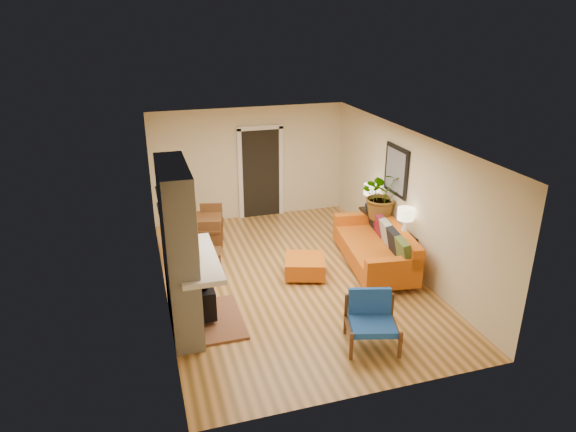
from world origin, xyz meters
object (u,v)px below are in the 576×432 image
Objects in this scene: sofa at (378,246)px; dining_table at (206,228)px; lamp_near at (405,219)px; console_table at (386,229)px; blue_chair at (371,317)px; lamp_far at (371,194)px; houseplant at (383,195)px; ottoman at (305,266)px.

dining_table is at bearing 158.02° from sofa.
dining_table is 3.49× the size of lamp_near.
console_table is (0.33, 0.37, 0.17)m from sofa.
blue_chair reaches higher than console_table.
console_table is at bearing -90.00° from lamp_far.
blue_chair is at bearing -118.57° from sofa.
houseplant is at bearing 90.64° from lamp_near.
houseplant reaches higher than lamp_far.
lamp_near is at bearing -90.00° from console_table.
houseplant is at bearing 17.60° from ottoman.
blue_chair is at bearing -114.72° from lamp_far.
dining_table is at bearing 118.74° from blue_chair.
ottoman is 1.88m from console_table.
dining_table reaches higher than ottoman.
sofa is at bearing 134.98° from lamp_near.
dining_table is 3.44m from lamp_far.
ottoman is at bearing 97.26° from blue_chair.
houseplant is at bearing -91.04° from lamp_far.
blue_chair is 3.26m from houseplant.
ottoman is at bearing -148.21° from lamp_far.
dining_table is 3.52m from console_table.
lamp_near reaches higher than ottoman.
console_table is at bearing -14.40° from dining_table.
houseplant reaches higher than dining_table.
blue_chair is at bearing -129.28° from lamp_near.
lamp_near reaches higher than dining_table.
lamp_near is (1.81, -0.33, 0.85)m from ottoman.
console_table is (1.53, 2.56, 0.16)m from blue_chair.
console_table is at bearing -87.16° from houseplant.
blue_chair is 0.90× the size of houseplant.
houseplant is (3.40, -0.67, 0.58)m from dining_table.
ottoman is at bearing -168.48° from console_table.
lamp_far reaches higher than console_table.
blue_chair is at bearing -61.26° from dining_table.
lamp_near is (0.33, -0.33, 0.66)m from sofa.
lamp_near is (3.41, -1.57, 0.41)m from dining_table.
houseplant is at bearing -11.22° from dining_table.
lamp_near is at bearing 50.72° from blue_chair.
lamp_far is (1.53, 3.31, 0.65)m from blue_chair.
ottoman is 1.01× the size of blue_chair.
lamp_far is (0.00, 1.45, 0.00)m from lamp_near.
lamp_far is (3.41, -0.13, 0.41)m from dining_table.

